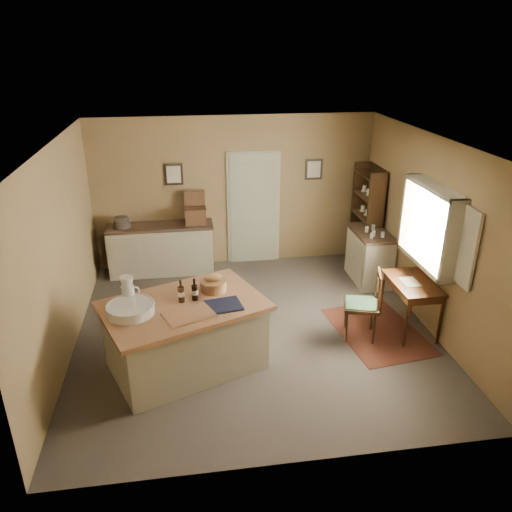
{
  "coord_description": "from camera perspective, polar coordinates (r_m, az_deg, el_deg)",
  "views": [
    {
      "loc": [
        -0.9,
        -6.13,
        3.86
      ],
      "look_at": [
        0.03,
        0.05,
        1.15
      ],
      "focal_mm": 35.0,
      "sensor_mm": 36.0,
      "label": 1
    }
  ],
  "objects": [
    {
      "name": "door",
      "position": [
        9.13,
        -0.27,
        5.57
      ],
      "size": [
        0.97,
        0.06,
        2.11
      ],
      "primitive_type": "cube",
      "color": "#A1A387",
      "rests_on": "ground"
    },
    {
      "name": "work_island",
      "position": [
        6.38,
        -8.17,
        -8.8
      ],
      "size": [
        2.24,
        1.87,
        1.2
      ],
      "rotation": [
        0.0,
        0.0,
        0.38
      ],
      "color": "#B4AD92",
      "rests_on": "ground"
    },
    {
      "name": "wall_front",
      "position": [
        4.51,
        4.49,
        -10.5
      ],
      "size": [
        5.0,
        0.1,
        2.7
      ],
      "primitive_type": "cube",
      "color": "olive",
      "rests_on": "ground"
    },
    {
      "name": "framed_prints",
      "position": [
        8.94,
        -1.25,
        9.6
      ],
      "size": [
        2.82,
        0.02,
        0.38
      ],
      "color": "black",
      "rests_on": "ground"
    },
    {
      "name": "ceiling",
      "position": [
        6.31,
        -0.22,
        12.85
      ],
      "size": [
        5.0,
        5.0,
        0.0
      ],
      "primitive_type": "plane",
      "color": "silver",
      "rests_on": "wall_back"
    },
    {
      "name": "writing_desk",
      "position": [
        7.34,
        17.44,
        -3.47
      ],
      "size": [
        0.57,
        0.93,
        0.82
      ],
      "color": "#35190A",
      "rests_on": "ground"
    },
    {
      "name": "wall_right",
      "position": [
        7.45,
        19.22,
        2.4
      ],
      "size": [
        0.1,
        5.0,
        2.7
      ],
      "primitive_type": "cube",
      "color": "olive",
      "rests_on": "ground"
    },
    {
      "name": "wall_back",
      "position": [
        9.04,
        -2.52,
        7.31
      ],
      "size": [
        5.0,
        0.1,
        2.7
      ],
      "primitive_type": "cube",
      "color": "olive",
      "rests_on": "ground"
    },
    {
      "name": "ground",
      "position": [
        7.3,
        -0.19,
        -8.46
      ],
      "size": [
        5.0,
        5.0,
        0.0
      ],
      "primitive_type": "plane",
      "color": "#52483F",
      "rests_on": "ground"
    },
    {
      "name": "sideboard",
      "position": [
        9.0,
        -10.74,
        0.99
      ],
      "size": [
        1.85,
        0.53,
        1.18
      ],
      "color": "#B4AD92",
      "rests_on": "ground"
    },
    {
      "name": "desk_chair",
      "position": [
        7.08,
        11.9,
        -5.52
      ],
      "size": [
        0.57,
        0.57,
        0.99
      ],
      "primitive_type": null,
      "rotation": [
        0.0,
        0.0,
        -0.29
      ],
      "color": "#322010",
      "rests_on": "ground"
    },
    {
      "name": "window",
      "position": [
        7.18,
        19.58,
        3.29
      ],
      "size": [
        0.25,
        1.99,
        1.12
      ],
      "color": "#B4AD92",
      "rests_on": "ground"
    },
    {
      "name": "right_cabinet",
      "position": [
        8.78,
        12.85,
        0.03
      ],
      "size": [
        0.56,
        1.0,
        0.99
      ],
      "color": "#B4AD92",
      "rests_on": "ground"
    },
    {
      "name": "rug",
      "position": [
        7.48,
        13.68,
        -8.32
      ],
      "size": [
        1.31,
        1.73,
        0.01
      ],
      "primitive_type": "cube",
      "rotation": [
        0.0,
        0.0,
        0.13
      ],
      "color": "#422010",
      "rests_on": "ground"
    },
    {
      "name": "wall_left",
      "position": [
        6.82,
        -21.47,
        0.14
      ],
      "size": [
        0.1,
        5.0,
        2.7
      ],
      "primitive_type": "cube",
      "color": "olive",
      "rests_on": "ground"
    },
    {
      "name": "shelving_unit",
      "position": [
        9.16,
        12.75,
        4.2
      ],
      "size": [
        0.32,
        0.84,
        1.86
      ],
      "color": "#322010",
      "rests_on": "ground"
    }
  ]
}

